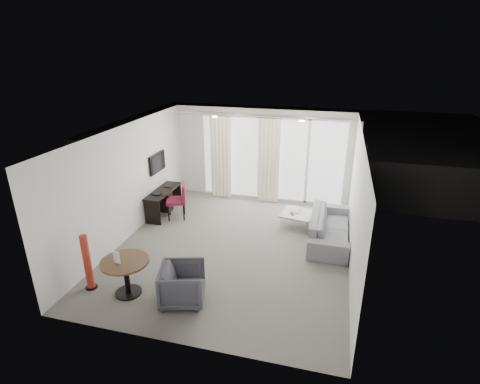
% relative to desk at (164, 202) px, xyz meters
% --- Properties ---
extents(floor, '(5.00, 6.00, 0.00)m').
position_rel_desk_xyz_m(floor, '(2.26, -1.25, -0.33)').
color(floor, slate).
rests_on(floor, ground).
extents(ceiling, '(5.00, 6.00, 0.00)m').
position_rel_desk_xyz_m(ceiling, '(2.26, -1.25, 2.27)').
color(ceiling, white).
rests_on(ceiling, ground).
extents(wall_left, '(0.00, 6.00, 2.60)m').
position_rel_desk_xyz_m(wall_left, '(-0.24, -1.25, 0.97)').
color(wall_left, silver).
rests_on(wall_left, ground).
extents(wall_right, '(0.00, 6.00, 2.60)m').
position_rel_desk_xyz_m(wall_right, '(4.76, -1.25, 0.97)').
color(wall_right, silver).
rests_on(wall_right, ground).
extents(wall_front, '(5.00, 0.00, 2.60)m').
position_rel_desk_xyz_m(wall_front, '(2.26, -4.25, 0.97)').
color(wall_front, silver).
rests_on(wall_front, ground).
extents(window_panel, '(4.00, 0.02, 2.38)m').
position_rel_desk_xyz_m(window_panel, '(2.56, 1.74, 0.87)').
color(window_panel, white).
rests_on(window_panel, ground).
extents(window_frame, '(4.10, 0.06, 2.44)m').
position_rel_desk_xyz_m(window_frame, '(2.56, 1.72, 0.87)').
color(window_frame, white).
rests_on(window_frame, ground).
extents(curtain_left, '(0.60, 0.20, 2.38)m').
position_rel_desk_xyz_m(curtain_left, '(1.11, 1.57, 0.87)').
color(curtain_left, '#FAEDCE').
rests_on(curtain_left, ground).
extents(curtain_right, '(0.60, 0.20, 2.38)m').
position_rel_desk_xyz_m(curtain_right, '(2.51, 1.57, 0.87)').
color(curtain_right, '#FAEDCE').
rests_on(curtain_right, ground).
extents(curtain_track, '(4.80, 0.04, 0.04)m').
position_rel_desk_xyz_m(curtain_track, '(2.26, 1.57, 2.12)').
color(curtain_track, '#B2B2B7').
rests_on(curtain_track, ceiling).
extents(downlight_a, '(0.12, 0.12, 0.02)m').
position_rel_desk_xyz_m(downlight_a, '(1.36, 0.35, 2.26)').
color(downlight_a, '#FFE0B2').
rests_on(downlight_a, ceiling).
extents(downlight_b, '(0.12, 0.12, 0.02)m').
position_rel_desk_xyz_m(downlight_b, '(3.46, 0.35, 2.26)').
color(downlight_b, '#FFE0B2').
rests_on(downlight_b, ceiling).
extents(desk, '(0.44, 1.42, 0.66)m').
position_rel_desk_xyz_m(desk, '(0.00, 0.00, 0.00)').
color(desk, black).
rests_on(desk, floor).
extents(tv, '(0.05, 0.80, 0.50)m').
position_rel_desk_xyz_m(tv, '(-0.20, 0.20, 1.02)').
color(tv, black).
rests_on(tv, wall_left).
extents(desk_chair, '(0.65, 0.63, 0.94)m').
position_rel_desk_xyz_m(desk_chair, '(0.42, -0.15, 0.14)').
color(desk_chair, maroon).
rests_on(desk_chair, floor).
extents(round_table, '(1.10, 1.10, 0.68)m').
position_rel_desk_xyz_m(round_table, '(0.86, -3.33, 0.01)').
color(round_table, '#523720').
rests_on(round_table, floor).
extents(menu_card, '(0.13, 0.04, 0.23)m').
position_rel_desk_xyz_m(menu_card, '(0.78, -3.42, 0.39)').
color(menu_card, white).
rests_on(menu_card, round_table).
extents(red_lamp, '(0.23, 0.23, 1.09)m').
position_rel_desk_xyz_m(red_lamp, '(0.10, -3.35, 0.21)').
color(red_lamp, '#B12D20').
rests_on(red_lamp, floor).
extents(tub_armchair, '(0.94, 0.93, 0.70)m').
position_rel_desk_xyz_m(tub_armchair, '(1.92, -3.28, 0.02)').
color(tub_armchair, '#393940').
rests_on(tub_armchair, floor).
extents(coffee_table, '(0.88, 0.88, 0.34)m').
position_rel_desk_xyz_m(coffee_table, '(3.51, 0.20, -0.16)').
color(coffee_table, gray).
rests_on(coffee_table, floor).
extents(remote, '(0.10, 0.15, 0.02)m').
position_rel_desk_xyz_m(remote, '(3.39, 0.10, 0.03)').
color(remote, black).
rests_on(remote, coffee_table).
extents(magazine, '(0.24, 0.29, 0.02)m').
position_rel_desk_xyz_m(magazine, '(3.46, 0.32, 0.03)').
color(magazine, gray).
rests_on(magazine, coffee_table).
extents(sofa, '(0.86, 2.20, 0.64)m').
position_rel_desk_xyz_m(sofa, '(4.31, -0.34, -0.01)').
color(sofa, slate).
rests_on(sofa, floor).
extents(terrace_slab, '(5.60, 3.00, 0.12)m').
position_rel_desk_xyz_m(terrace_slab, '(2.56, 3.25, -0.39)').
color(terrace_slab, '#4D4D50').
rests_on(terrace_slab, ground).
extents(rattan_chair_a, '(0.73, 0.73, 0.81)m').
position_rel_desk_xyz_m(rattan_chair_a, '(3.35, 3.51, 0.07)').
color(rattan_chair_a, '#4C3117').
rests_on(rattan_chair_a, terrace_slab).
extents(rattan_chair_b, '(0.56, 0.56, 0.79)m').
position_rel_desk_xyz_m(rattan_chair_b, '(3.82, 3.92, 0.06)').
color(rattan_chair_b, '#4C3117').
rests_on(rattan_chair_b, terrace_slab).
extents(rattan_table, '(0.73, 0.73, 0.56)m').
position_rel_desk_xyz_m(rattan_table, '(3.84, 2.37, -0.05)').
color(rattan_table, '#4C3117').
rests_on(rattan_table, terrace_slab).
extents(balustrade, '(5.50, 0.06, 1.05)m').
position_rel_desk_xyz_m(balustrade, '(2.56, 4.70, 0.17)').
color(balustrade, '#B2B2B7').
rests_on(balustrade, terrace_slab).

